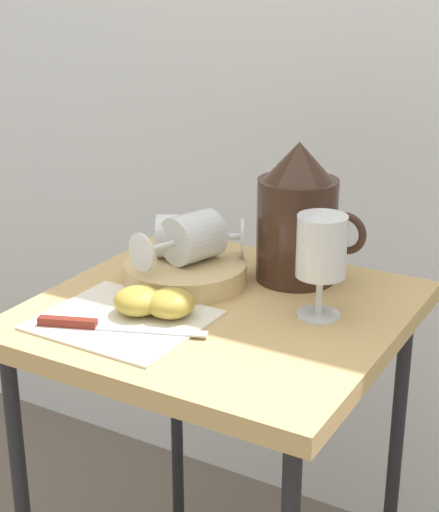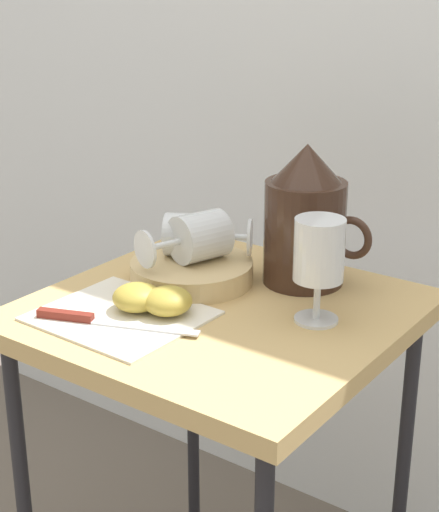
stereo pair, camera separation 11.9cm
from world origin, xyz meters
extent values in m
cube|color=white|center=(0.00, 0.53, 1.01)|extent=(2.40, 0.03, 2.02)
cube|color=tan|center=(0.00, 0.00, 0.69)|extent=(0.53, 0.52, 0.03)
cylinder|color=black|center=(-0.23, 0.22, 0.34)|extent=(0.02, 0.02, 0.67)
cylinder|color=black|center=(0.23, 0.22, 0.34)|extent=(0.02, 0.02, 0.67)
cube|color=silver|center=(-0.09, -0.12, 0.71)|extent=(0.23, 0.21, 0.00)
cylinder|color=tan|center=(-0.09, 0.05, 0.72)|extent=(0.20, 0.20, 0.03)
cylinder|color=#382319|center=(0.05, 0.16, 0.79)|extent=(0.13, 0.13, 0.17)
cylinder|color=#B23819|center=(0.05, 0.16, 0.75)|extent=(0.12, 0.12, 0.09)
cone|color=#382319|center=(0.05, 0.16, 0.90)|extent=(0.11, 0.11, 0.06)
torus|color=#382319|center=(0.13, 0.16, 0.80)|extent=(0.07, 0.01, 0.07)
cylinder|color=silver|center=(0.14, 0.04, 0.71)|extent=(0.06, 0.06, 0.00)
cylinder|color=silver|center=(0.14, 0.04, 0.74)|extent=(0.01, 0.01, 0.06)
cylinder|color=silver|center=(0.14, 0.04, 0.81)|extent=(0.07, 0.07, 0.09)
cylinder|color=#B23819|center=(0.14, 0.04, 0.79)|extent=(0.06, 0.06, 0.05)
cylinder|color=silver|center=(-0.11, 0.07, 0.77)|extent=(0.10, 0.10, 0.07)
cylinder|color=silver|center=(-0.05, 0.10, 0.77)|extent=(0.06, 0.04, 0.01)
cylinder|color=silver|center=(-0.03, 0.12, 0.77)|extent=(0.03, 0.06, 0.06)
cylinder|color=silver|center=(-0.09, 0.07, 0.78)|extent=(0.10, 0.10, 0.08)
cylinder|color=silver|center=(-0.11, 0.00, 0.78)|extent=(0.03, 0.06, 0.01)
cylinder|color=silver|center=(-0.12, -0.03, 0.78)|extent=(0.06, 0.02, 0.06)
ellipsoid|color=#B29938|center=(-0.08, -0.09, 0.73)|extent=(0.07, 0.07, 0.04)
ellipsoid|color=#B29938|center=(-0.04, -0.07, 0.73)|extent=(0.07, 0.07, 0.04)
cube|color=silver|center=(-0.03, -0.13, 0.71)|extent=(0.15, 0.07, 0.00)
cube|color=maroon|center=(-0.15, -0.18, 0.71)|extent=(0.08, 0.04, 0.01)
camera|label=1|loc=(0.56, -0.97, 1.20)|focal=57.01mm
camera|label=2|loc=(0.66, -0.91, 1.20)|focal=57.01mm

